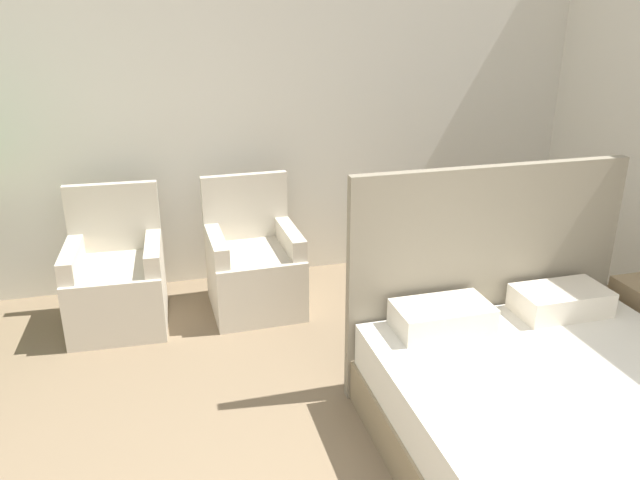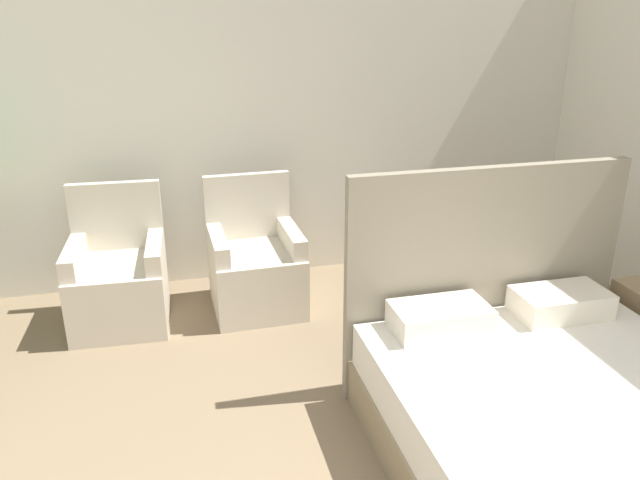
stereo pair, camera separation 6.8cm
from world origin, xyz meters
name	(u,v)px [view 2 (the right image)]	position (x,y,z in m)	size (l,w,h in m)	color
wall_back	(236,92)	(0.00, 4.07, 1.45)	(10.00, 0.06, 2.90)	silver
bed	(584,445)	(1.11, 1.25, 0.27)	(1.61, 2.15, 1.28)	#8C7A5B
armchair_near_window_left	(119,284)	(-0.93, 3.45, 0.28)	(0.65, 0.66, 0.92)	beige
armchair_near_window_right	(256,270)	(0.01, 3.45, 0.28)	(0.63, 0.65, 0.92)	beige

